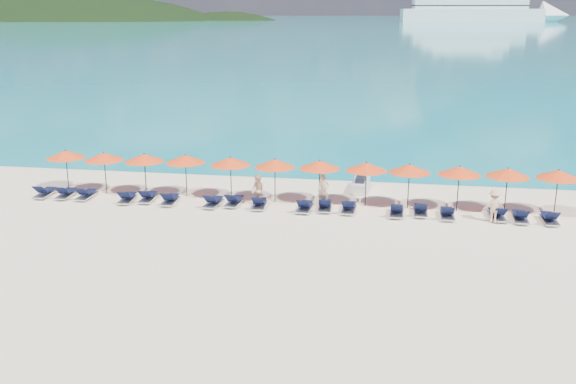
# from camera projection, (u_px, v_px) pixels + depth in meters

# --- Properties ---
(ground) EXTENTS (1400.00, 1400.00, 0.00)m
(ground) POSITION_uv_depth(u_px,v_px,m) (277.00, 237.00, 27.72)
(ground) COLOR beige
(sea) EXTENTS (1600.00, 1300.00, 0.01)m
(sea) POSITION_uv_depth(u_px,v_px,m) (394.00, 19.00, 653.73)
(sea) COLOR #1FA9B2
(sea) RESTS_ON ground
(headland_main) EXTENTS (374.00, 242.00, 126.50)m
(headland_main) POSITION_uv_depth(u_px,v_px,m) (66.00, 62.00, 597.86)
(headland_main) COLOR black
(headland_main) RESTS_ON ground
(headland_small) EXTENTS (162.00, 126.00, 85.50)m
(headland_small) POSITION_uv_depth(u_px,v_px,m) (227.00, 59.00, 592.25)
(headland_small) COLOR black
(headland_small) RESTS_ON ground
(cruise_ship) EXTENTS (132.89, 37.38, 36.56)m
(cruise_ship) POSITION_uv_depth(u_px,v_px,m) (487.00, 9.00, 504.30)
(cruise_ship) COLOR silver
(cruise_ship) RESTS_ON ground
(jetski) EXTENTS (0.97, 2.27, 0.79)m
(jetski) POSITION_uv_depth(u_px,v_px,m) (361.00, 184.00, 34.86)
(jetski) COLOR silver
(jetski) RESTS_ON ground
(beachgoer_a) EXTENTS (0.70, 0.59, 1.64)m
(beachgoer_a) POSITION_uv_depth(u_px,v_px,m) (323.00, 191.00, 31.86)
(beachgoer_a) COLOR tan
(beachgoer_a) RESTS_ON ground
(beachgoer_b) EXTENTS (0.89, 0.84, 1.61)m
(beachgoer_b) POSITION_uv_depth(u_px,v_px,m) (258.00, 191.00, 31.89)
(beachgoer_b) COLOR tan
(beachgoer_b) RESTS_ON ground
(beachgoer_c) EXTENTS (1.06, 0.58, 1.57)m
(beachgoer_c) POSITION_uv_depth(u_px,v_px,m) (494.00, 206.00, 29.48)
(beachgoer_c) COLOR tan
(beachgoer_c) RESTS_ON ground
(umbrella_0) EXTENTS (2.10, 2.10, 2.28)m
(umbrella_0) POSITION_uv_depth(u_px,v_px,m) (66.00, 154.00, 34.36)
(umbrella_0) COLOR black
(umbrella_0) RESTS_ON ground
(umbrella_1) EXTENTS (2.10, 2.10, 2.28)m
(umbrella_1) POSITION_uv_depth(u_px,v_px,m) (104.00, 157.00, 33.83)
(umbrella_1) COLOR black
(umbrella_1) RESTS_ON ground
(umbrella_2) EXTENTS (2.10, 2.10, 2.28)m
(umbrella_2) POSITION_uv_depth(u_px,v_px,m) (144.00, 158.00, 33.53)
(umbrella_2) COLOR black
(umbrella_2) RESTS_ON ground
(umbrella_3) EXTENTS (2.10, 2.10, 2.28)m
(umbrella_3) POSITION_uv_depth(u_px,v_px,m) (185.00, 159.00, 33.29)
(umbrella_3) COLOR black
(umbrella_3) RESTS_ON ground
(umbrella_4) EXTENTS (2.10, 2.10, 2.28)m
(umbrella_4) POSITION_uv_depth(u_px,v_px,m) (231.00, 161.00, 32.76)
(umbrella_4) COLOR black
(umbrella_4) RESTS_ON ground
(umbrella_5) EXTENTS (2.10, 2.10, 2.28)m
(umbrella_5) POSITION_uv_depth(u_px,v_px,m) (275.00, 163.00, 32.35)
(umbrella_5) COLOR black
(umbrella_5) RESTS_ON ground
(umbrella_6) EXTENTS (2.10, 2.10, 2.28)m
(umbrella_6) POSITION_uv_depth(u_px,v_px,m) (320.00, 165.00, 32.08)
(umbrella_6) COLOR black
(umbrella_6) RESTS_ON ground
(umbrella_7) EXTENTS (2.10, 2.10, 2.28)m
(umbrella_7) POSITION_uv_depth(u_px,v_px,m) (366.00, 167.00, 31.66)
(umbrella_7) COLOR black
(umbrella_7) RESTS_ON ground
(umbrella_8) EXTENTS (2.10, 2.10, 2.28)m
(umbrella_8) POSITION_uv_depth(u_px,v_px,m) (410.00, 169.00, 31.29)
(umbrella_8) COLOR black
(umbrella_8) RESTS_ON ground
(umbrella_9) EXTENTS (2.10, 2.10, 2.28)m
(umbrella_9) POSITION_uv_depth(u_px,v_px,m) (459.00, 171.00, 30.86)
(umbrella_9) COLOR black
(umbrella_9) RESTS_ON ground
(umbrella_10) EXTENTS (2.10, 2.10, 2.28)m
(umbrella_10) POSITION_uv_depth(u_px,v_px,m) (508.00, 173.00, 30.51)
(umbrella_10) COLOR black
(umbrella_10) RESTS_ON ground
(umbrella_11) EXTENTS (2.10, 2.10, 2.28)m
(umbrella_11) POSITION_uv_depth(u_px,v_px,m) (559.00, 174.00, 30.18)
(umbrella_11) COLOR black
(umbrella_11) RESTS_ON ground
(lounger_0) EXTENTS (0.74, 1.74, 0.66)m
(lounger_0) POSITION_uv_depth(u_px,v_px,m) (45.00, 192.00, 33.72)
(lounger_0) COLOR silver
(lounger_0) RESTS_ON ground
(lounger_1) EXTENTS (0.77, 1.75, 0.66)m
(lounger_1) POSITION_uv_depth(u_px,v_px,m) (66.00, 193.00, 33.56)
(lounger_1) COLOR silver
(lounger_1) RESTS_ON ground
(lounger_2) EXTENTS (0.64, 1.71, 0.66)m
(lounger_2) POSITION_uv_depth(u_px,v_px,m) (86.00, 194.00, 33.35)
(lounger_2) COLOR silver
(lounger_2) RESTS_ON ground
(lounger_3) EXTENTS (0.79, 1.76, 0.66)m
(lounger_3) POSITION_uv_depth(u_px,v_px,m) (127.00, 198.00, 32.75)
(lounger_3) COLOR silver
(lounger_3) RESTS_ON ground
(lounger_4) EXTENTS (0.73, 1.74, 0.66)m
(lounger_4) POSITION_uv_depth(u_px,v_px,m) (148.00, 197.00, 32.91)
(lounger_4) COLOR silver
(lounger_4) RESTS_ON ground
(lounger_5) EXTENTS (0.72, 1.73, 0.66)m
(lounger_5) POSITION_uv_depth(u_px,v_px,m) (170.00, 199.00, 32.46)
(lounger_5) COLOR silver
(lounger_5) RESTS_ON ground
(lounger_6) EXTENTS (0.73, 1.74, 0.66)m
(lounger_6) POSITION_uv_depth(u_px,v_px,m) (213.00, 202.00, 32.05)
(lounger_6) COLOR silver
(lounger_6) RESTS_ON ground
(lounger_7) EXTENTS (0.72, 1.73, 0.66)m
(lounger_7) POSITION_uv_depth(u_px,v_px,m) (234.00, 201.00, 32.20)
(lounger_7) COLOR silver
(lounger_7) RESTS_ON ground
(lounger_8) EXTENTS (0.75, 1.74, 0.66)m
(lounger_8) POSITION_uv_depth(u_px,v_px,m) (259.00, 203.00, 31.79)
(lounger_8) COLOR silver
(lounger_8) RESTS_ON ground
(lounger_9) EXTENTS (0.70, 1.73, 0.66)m
(lounger_9) POSITION_uv_depth(u_px,v_px,m) (305.00, 206.00, 31.30)
(lounger_9) COLOR silver
(lounger_9) RESTS_ON ground
(lounger_10) EXTENTS (0.73, 1.74, 0.66)m
(lounger_10) POSITION_uv_depth(u_px,v_px,m) (325.00, 205.00, 31.43)
(lounger_10) COLOR silver
(lounger_10) RESTS_ON ground
(lounger_11) EXTENTS (0.66, 1.71, 0.66)m
(lounger_11) POSITION_uv_depth(u_px,v_px,m) (349.00, 207.00, 31.13)
(lounger_11) COLOR silver
(lounger_11) RESTS_ON ground
(lounger_12) EXTENTS (0.68, 1.72, 0.66)m
(lounger_12) POSITION_uv_depth(u_px,v_px,m) (397.00, 211.00, 30.61)
(lounger_12) COLOR silver
(lounger_12) RESTS_ON ground
(lounger_13) EXTENTS (0.63, 1.70, 0.66)m
(lounger_13) POSITION_uv_depth(u_px,v_px,m) (421.00, 210.00, 30.72)
(lounger_13) COLOR silver
(lounger_13) RESTS_ON ground
(lounger_14) EXTENTS (0.62, 1.70, 0.66)m
(lounger_14) POSITION_uv_depth(u_px,v_px,m) (447.00, 213.00, 30.25)
(lounger_14) COLOR silver
(lounger_14) RESTS_ON ground
(lounger_15) EXTENTS (0.75, 1.74, 0.66)m
(lounger_15) POSITION_uv_depth(u_px,v_px,m) (497.00, 214.00, 30.08)
(lounger_15) COLOR silver
(lounger_15) RESTS_ON ground
(lounger_16) EXTENTS (0.68, 1.72, 0.66)m
(lounger_16) POSITION_uv_depth(u_px,v_px,m) (520.00, 216.00, 29.78)
(lounger_16) COLOR silver
(lounger_16) RESTS_ON ground
(lounger_17) EXTENTS (0.62, 1.70, 0.66)m
(lounger_17) POSITION_uv_depth(u_px,v_px,m) (549.00, 218.00, 29.54)
(lounger_17) COLOR silver
(lounger_17) RESTS_ON ground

